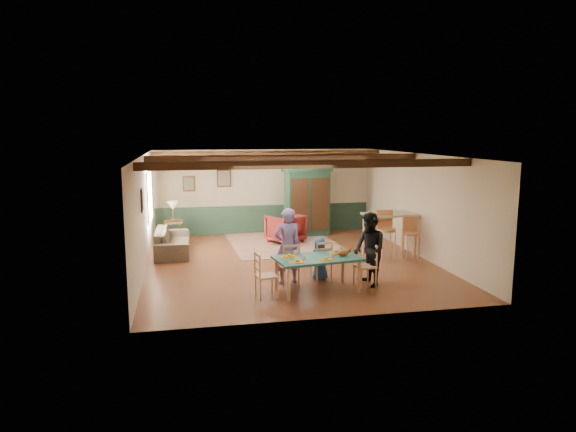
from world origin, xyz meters
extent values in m
plane|color=#582A18|center=(0.00, 0.00, 0.00)|extent=(8.00, 8.00, 0.00)
cube|color=beige|center=(0.00, 4.00, 1.35)|extent=(7.00, 0.02, 2.70)
cube|color=beige|center=(-3.50, 0.00, 1.35)|extent=(0.02, 8.00, 2.70)
cube|color=beige|center=(3.50, 0.00, 1.35)|extent=(0.02, 8.00, 2.70)
cube|color=silver|center=(0.00, 0.00, 2.70)|extent=(7.00, 8.00, 0.02)
cube|color=#1E3728|center=(0.00, 3.98, 0.45)|extent=(6.95, 0.03, 0.90)
cube|color=black|center=(0.00, -2.30, 2.61)|extent=(6.95, 0.16, 0.16)
cube|color=black|center=(0.00, 0.40, 2.61)|extent=(6.95, 0.16, 0.16)
cube|color=black|center=(0.00, 3.00, 2.61)|extent=(6.95, 0.16, 0.16)
imported|color=#705DA0|center=(-0.41, -1.75, 0.83)|extent=(0.65, 0.48, 1.65)
imported|color=black|center=(1.27, -2.28, 0.79)|extent=(0.70, 0.85, 1.58)
imported|color=navy|center=(0.35, -1.64, 0.48)|extent=(0.51, 0.37, 0.96)
cube|color=tan|center=(0.26, 2.20, 0.01)|extent=(3.19, 3.73, 0.01)
cube|color=#163726|center=(1.23, 3.22, 1.07)|extent=(1.58, 0.80, 2.13)
imported|color=#4C0F11|center=(0.35, 2.33, 0.42)|extent=(1.24, 1.25, 0.84)
imported|color=#3A3124|center=(-2.90, 1.61, 0.33)|extent=(0.91, 2.27, 0.66)
camera|label=1|loc=(-2.55, -12.34, 3.26)|focal=32.00mm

